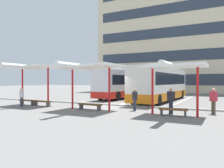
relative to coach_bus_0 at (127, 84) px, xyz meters
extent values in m
plane|color=slate|center=(2.43, -8.90, -1.70)|extent=(160.00, 160.00, 0.00)
cube|color=beige|center=(2.43, 22.66, 8.95)|extent=(31.41, 15.41, 21.29)
cube|color=#2D3847|center=(2.43, 14.92, 0.64)|extent=(28.90, 0.08, 1.87)
cube|color=#2D3847|center=(2.43, 14.92, 4.90)|extent=(28.90, 0.08, 1.87)
cube|color=#2D3847|center=(2.43, 14.92, 9.16)|extent=(28.90, 0.08, 1.87)
cube|color=#2D3847|center=(2.43, 14.92, 13.42)|extent=(28.90, 0.08, 1.87)
cube|color=silver|center=(0.00, 0.00, 0.08)|extent=(3.47, 11.69, 3.00)
cube|color=red|center=(0.00, 0.00, -1.07)|extent=(3.52, 11.73, 0.70)
cube|color=black|center=(0.00, 0.00, 0.52)|extent=(3.42, 10.78, 1.03)
cube|color=black|center=(0.54, 5.70, 0.44)|extent=(2.11, 0.28, 1.80)
cube|color=silver|center=(-0.14, -1.43, 1.76)|extent=(1.64, 2.33, 0.36)
cylinder|color=black|center=(-0.70, 4.24, -1.20)|extent=(0.39, 1.02, 1.00)
cylinder|color=black|center=(1.49, 4.04, -1.20)|extent=(0.39, 1.02, 1.00)
cylinder|color=black|center=(-1.49, -4.04, -1.20)|extent=(0.39, 1.02, 1.00)
cylinder|color=black|center=(0.70, -4.24, -1.20)|extent=(0.39, 1.02, 1.00)
cube|color=silver|center=(4.90, -2.48, 0.13)|extent=(2.78, 12.40, 3.10)
cube|color=orange|center=(4.90, -2.48, -1.05)|extent=(2.82, 12.44, 0.74)
cube|color=black|center=(4.90, -2.48, 0.59)|extent=(2.78, 11.41, 1.08)
cube|color=black|center=(5.09, 3.65, 0.50)|extent=(2.13, 0.14, 1.86)
cube|color=silver|center=(4.86, -4.02, 1.86)|extent=(1.52, 2.24, 0.36)
cylinder|color=black|center=(3.93, 2.11, -1.20)|extent=(0.33, 1.01, 1.00)
cylinder|color=black|center=(6.15, 2.05, -1.20)|extent=(0.33, 1.01, 1.00)
cylinder|color=black|center=(3.66, -7.01, -1.20)|extent=(0.33, 1.01, 1.00)
cylinder|color=black|center=(5.88, -7.08, -1.20)|extent=(0.33, 1.01, 1.00)
cube|color=white|center=(-1.93, -1.10, -1.69)|extent=(0.16, 14.00, 0.01)
cube|color=white|center=(2.43, -1.10, -1.69)|extent=(0.16, 14.00, 0.01)
cube|color=white|center=(6.79, -1.10, -1.69)|extent=(0.16, 14.00, 0.01)
cylinder|color=red|center=(-5.15, -11.40, -0.10)|extent=(0.14, 0.14, 3.19)
cylinder|color=red|center=(-2.13, -11.40, -0.10)|extent=(0.14, 0.14, 3.19)
cube|color=white|center=(-3.64, -11.40, 1.58)|extent=(4.02, 2.59, 0.27)
cylinder|color=white|center=(-3.64, -12.54, 1.55)|extent=(0.36, 4.02, 0.36)
cube|color=brown|center=(-4.54, -11.41, -1.30)|extent=(1.59, 0.48, 0.10)
cube|color=#4C4C51|center=(-5.18, -11.44, -1.52)|extent=(0.13, 0.34, 0.35)
cube|color=#4C4C51|center=(-3.90, -11.39, -1.52)|extent=(0.13, 0.34, 0.35)
cube|color=brown|center=(-2.74, -11.50, -1.30)|extent=(1.88, 0.56, 0.10)
cube|color=#4C4C51|center=(-3.51, -11.44, -1.52)|extent=(0.15, 0.34, 0.35)
cube|color=#4C4C51|center=(-1.97, -11.56, -1.52)|extent=(0.15, 0.34, 0.35)
cylinder|color=red|center=(0.63, -11.74, -0.20)|extent=(0.14, 0.14, 3.00)
cylinder|color=red|center=(3.76, -11.74, -0.20)|extent=(0.14, 0.14, 3.00)
cube|color=white|center=(2.19, -11.74, 1.38)|extent=(4.14, 3.19, 0.35)
cylinder|color=white|center=(2.19, -13.18, 1.35)|extent=(0.36, 4.13, 0.36)
cube|color=brown|center=(2.19, -11.76, -1.30)|extent=(1.92, 0.56, 0.10)
cube|color=#4C4C51|center=(1.40, -11.70, -1.52)|extent=(0.14, 0.34, 0.35)
cube|color=#4C4C51|center=(2.99, -11.82, -1.52)|extent=(0.14, 0.34, 0.35)
cylinder|color=red|center=(6.78, -11.63, -0.26)|extent=(0.14, 0.14, 2.88)
cylinder|color=red|center=(9.43, -11.63, -0.26)|extent=(0.14, 0.14, 2.88)
cube|color=white|center=(8.10, -11.63, 1.26)|extent=(3.65, 2.57, 0.24)
cylinder|color=white|center=(8.10, -12.76, 1.23)|extent=(0.36, 3.65, 0.36)
cube|color=brown|center=(8.10, -11.82, -1.30)|extent=(1.70, 0.61, 0.10)
cube|color=#4C4C51|center=(7.42, -11.90, -1.52)|extent=(0.16, 0.35, 0.35)
cube|color=#4C4C51|center=(8.78, -11.74, -1.52)|extent=(0.16, 0.35, 0.35)
cube|color=#ADADA8|center=(2.43, -8.36, -1.64)|extent=(44.00, 0.24, 0.12)
cylinder|color=brown|center=(10.22, -9.89, -1.29)|extent=(0.14, 0.14, 0.81)
cylinder|color=brown|center=(10.11, -9.77, -1.29)|extent=(0.14, 0.14, 0.81)
cube|color=#BF333F|center=(10.17, -9.83, -0.58)|extent=(0.49, 0.49, 0.61)
sphere|color=tan|center=(10.17, -9.83, -0.17)|extent=(0.22, 0.22, 0.22)
cylinder|color=#33384C|center=(7.86, -11.06, -1.29)|extent=(0.14, 0.14, 0.81)
cylinder|color=#33384C|center=(7.72, -10.97, -1.29)|extent=(0.14, 0.14, 0.81)
cube|color=#26262D|center=(7.79, -11.01, -0.58)|extent=(0.52, 0.44, 0.61)
sphere|color=tan|center=(7.79, -11.01, -0.16)|extent=(0.22, 0.22, 0.22)
cylinder|color=#33384C|center=(-3.77, -12.70, -1.32)|extent=(0.14, 0.14, 0.76)
cylinder|color=#33384C|center=(-3.62, -12.75, -1.32)|extent=(0.14, 0.14, 0.76)
cube|color=silver|center=(-3.70, -12.72, -0.65)|extent=(0.49, 0.37, 0.57)
sphere|color=beige|center=(-3.70, -12.72, -0.26)|extent=(0.21, 0.21, 0.21)
cylinder|color=#33384C|center=(5.21, -10.59, -1.32)|extent=(0.14, 0.14, 0.76)
cylinder|color=#33384C|center=(5.10, -10.49, -1.32)|extent=(0.14, 0.14, 0.76)
cube|color=#26262D|center=(5.15, -10.54, -0.65)|extent=(0.47, 0.46, 0.57)
sphere|color=tan|center=(5.15, -10.54, -0.27)|extent=(0.21, 0.21, 0.21)
camera|label=1|loc=(10.91, -25.05, 0.37)|focal=35.43mm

